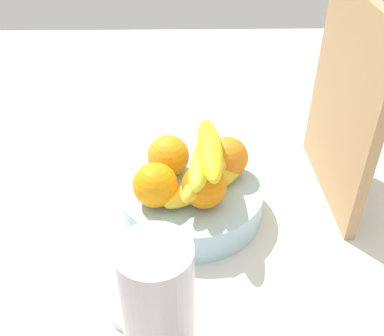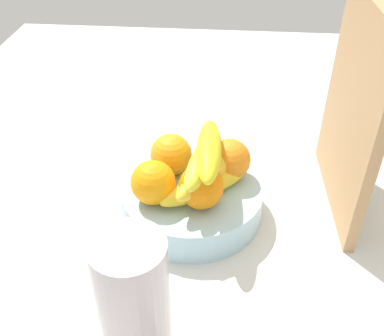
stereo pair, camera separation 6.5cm
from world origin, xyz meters
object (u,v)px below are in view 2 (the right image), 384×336
Objects in this scene: banana_bunch at (206,167)px; jar_lid at (120,300)px; orange_front_left at (171,154)px; cutting_board at (352,113)px; fruit_bowl at (192,199)px; orange_center at (201,187)px; thermos_tumbler at (134,302)px; orange_front_right at (153,182)px; orange_back_left at (229,160)px.

jar_lid is (19.30, -11.05, -10.44)cm from banana_bunch.
cutting_board is (-2.51, 29.91, 8.43)cm from orange_front_left.
fruit_bowl is 8.75cm from orange_front_left.
fruit_bowl is 8.14cm from orange_center.
banana_bunch is 26.98cm from thermos_tumbler.
orange_front_left is at bearing 166.58° from orange_front_right.
orange_center and orange_back_left have the same top height.
orange_front_left is 1.00× the size of orange_center.
fruit_bowl is at bearing 157.34° from jar_lid.
banana_bunch is (1.26, 2.47, 8.25)cm from fruit_bowl.
orange_center is 23.81cm from thermos_tumbler.
cutting_board is (-7.80, 23.38, 6.80)cm from banana_bunch.
thermos_tumbler is at bearing -43.83° from cutting_board.
orange_front_left is at bearing 179.04° from thermos_tumbler.
orange_back_left is at bearing 121.13° from orange_front_right.
thermos_tumbler is at bearing -0.96° from orange_front_left.
orange_front_left is 31.31cm from thermos_tumbler.
cutting_board is 4.58× the size of jar_lid.
thermos_tumbler reaches higher than orange_back_left.
fruit_bowl is 30.62cm from cutting_board.
thermos_tumbler is at bearing -15.18° from banana_bunch.
orange_front_right is at bearing -58.87° from orange_back_left.
orange_center is 0.20× the size of cutting_board.
jar_lid is at bearing -10.42° from orange_front_left.
orange_back_left is at bearing 86.30° from orange_front_left.
orange_front_right reaches higher than jar_lid.
jar_lid is (24.59, -4.52, -8.81)cm from orange_front_left.
orange_front_left is at bearing -134.77° from fruit_bowl.
orange_center is 0.41× the size of banana_bunch.
thermos_tumbler is (22.91, -6.46, 0.30)cm from orange_center.
cutting_board reaches higher than orange_back_left.
banana_bunch is 0.50× the size of cutting_board.
thermos_tumbler is at bearing 30.76° from jar_lid.
orange_center is (0.37, 7.85, 0.00)cm from orange_front_right.
orange_front_right is 14.22cm from orange_back_left.
fruit_bowl is at bearing -61.52° from orange_back_left.
fruit_bowl is 1.39× the size of banana_bunch.
orange_back_left is 0.20× the size of cutting_board.
cutting_board reaches higher than banana_bunch.
cutting_board is 46.21cm from thermos_tumbler.
orange_front_left is 10.27cm from orange_center.
banana_bunch is at bearing 164.82° from thermos_tumbler.
orange_front_right is at bearing -73.53° from cutting_board.
thermos_tumbler reaches higher than orange_front_left.
orange_center is (4.36, 1.88, 6.62)cm from fruit_bowl.
thermos_tumbler reaches higher than orange_front_right.
thermos_tumbler reaches higher than jar_lid.
thermos_tumbler is 12.00cm from jar_lid.
fruit_bowl reaches higher than jar_lid.
fruit_bowl is 28.51cm from thermos_tumbler.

